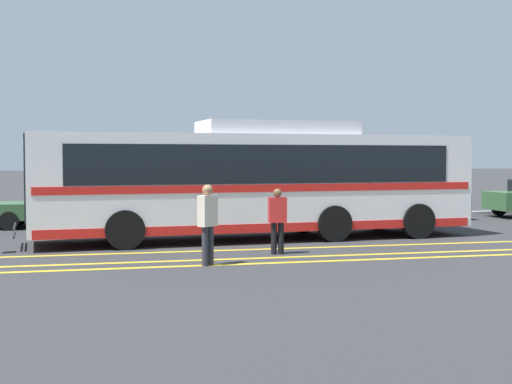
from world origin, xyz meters
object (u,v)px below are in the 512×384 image
Objects in this scene: parked_car_3 at (406,200)px; pedestrian_1 at (277,217)px; parked_car_2 at (251,201)px; parked_car_1 at (59,207)px; pedestrian_0 at (208,219)px; transit_bus at (257,179)px.

pedestrian_1 reaches higher than parked_car_3.
parked_car_2 is at bearing 91.07° from parked_car_3.
pedestrian_0 reaches higher than parked_car_1.
parked_car_3 is 2.82× the size of pedestrian_1.
parked_car_2 is 9.93m from pedestrian_0.
parked_car_2 reaches higher than parked_car_1.
transit_bus reaches higher than parked_car_3.
parked_car_2 is 5.94m from parked_car_3.
parked_car_3 is 2.55× the size of pedestrian_0.
parked_car_1 is 2.94× the size of pedestrian_1.
parked_car_1 is 2.66× the size of pedestrian_0.
pedestrian_1 is at bearing 166.69° from parked_car_2.
parked_car_1 is 12.48m from parked_car_3.
parked_car_3 is (6.89, 4.86, -0.97)m from transit_bus.
transit_bus is 5.08m from pedestrian_0.
transit_bus is 2.76× the size of parked_car_2.
pedestrian_1 is (-7.14, -8.03, 0.16)m from parked_car_3.
parked_car_2 is at bearing -14.95° from transit_bus.
parked_car_2 is (6.54, -0.01, 0.09)m from parked_car_1.
parked_car_1 is 1.00× the size of parked_car_2.
pedestrian_0 is at bearing 150.62° from transit_bus.
parked_car_3 is 13.05m from pedestrian_0.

